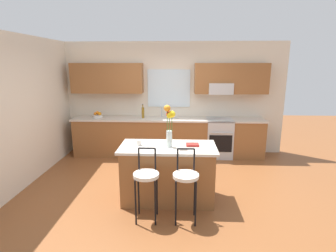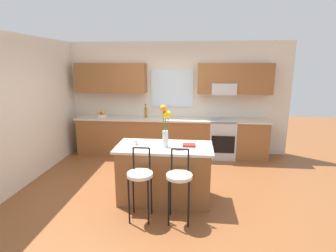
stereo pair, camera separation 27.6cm
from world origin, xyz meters
The scene contains 14 objects.
ground_plane centered at (0.00, 0.00, 0.00)m, with size 14.00×14.00×0.00m, color brown.
wall_left centered at (-2.56, 0.30, 1.35)m, with size 0.12×4.60×2.70m, color beige.
back_wall_assembly centered at (0.02, 1.99, 1.51)m, with size 5.60×0.50×2.70m.
counter_run centered at (0.00, 1.70, 0.47)m, with size 4.56×0.64×0.92m.
sink_faucet centered at (-0.17, 1.84, 1.06)m, with size 0.02×0.13×0.23m.
oven_range centered at (1.21, 1.68, 0.46)m, with size 0.60×0.64×0.92m.
kitchen_island centered at (0.09, -0.48, 0.46)m, with size 1.52×0.75×0.92m.
bar_stool_near centered at (-0.18, -1.07, 0.64)m, with size 0.36×0.36×1.04m.
bar_stool_middle centered at (0.37, -1.07, 0.64)m, with size 0.36×0.36×1.04m.
flower_vase centered at (0.12, -0.52, 1.32)m, with size 0.18×0.15×0.66m.
mug_ceramic centered at (-0.37, -0.46, 0.97)m, with size 0.08×0.08×0.09m, color silver.
cookbook centered at (0.48, -0.45, 0.94)m, with size 0.20×0.15×0.03m, color maroon.
fruit_bowl_oranges centered at (-1.70, 1.70, 0.97)m, with size 0.24×0.24×0.16m.
bottle_olive_oil centered at (-0.60, 1.70, 1.05)m, with size 0.06×0.06×0.33m.
Camera 1 is at (0.27, -4.48, 2.19)m, focal length 28.35 mm.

